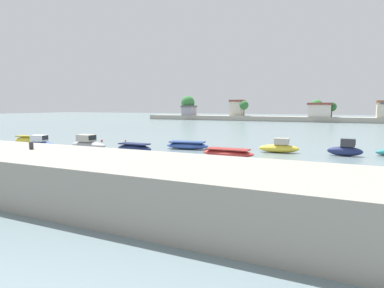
{
  "coord_description": "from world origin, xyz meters",
  "views": [
    {
      "loc": [
        24.49,
        -20.38,
        5.23
      ],
      "look_at": [
        8.76,
        12.99,
        0.94
      ],
      "focal_mm": 30.42,
      "sensor_mm": 36.0,
      "label": 1
    }
  ],
  "objects_px": {
    "moored_boat_5": "(228,153)",
    "moored_boat_7": "(345,150)",
    "moored_boat_3": "(134,148)",
    "moored_boat_6": "(279,147)",
    "moored_boat_1": "(40,144)",
    "mooring_buoy_0": "(102,141)",
    "moored_boat_0": "(27,140)",
    "moored_boat_2": "(88,143)",
    "mooring_bollard": "(31,146)",
    "moored_boat_4": "(187,145)",
    "mooring_buoy_4": "(125,141)"
  },
  "relations": [
    {
      "from": "moored_boat_5",
      "to": "moored_boat_7",
      "type": "xyz_separation_m",
      "value": [
        11.03,
        5.94,
        0.24
      ]
    },
    {
      "from": "moored_boat_3",
      "to": "moored_boat_6",
      "type": "height_order",
      "value": "moored_boat_6"
    },
    {
      "from": "moored_boat_1",
      "to": "mooring_buoy_0",
      "type": "bearing_deg",
      "value": 75.54
    },
    {
      "from": "mooring_buoy_0",
      "to": "moored_boat_1",
      "type": "bearing_deg",
      "value": -93.48
    },
    {
      "from": "moored_boat_6",
      "to": "moored_boat_0",
      "type": "bearing_deg",
      "value": -176.52
    },
    {
      "from": "moored_boat_1",
      "to": "moored_boat_2",
      "type": "xyz_separation_m",
      "value": [
        4.27,
        3.58,
        -0.04
      ]
    },
    {
      "from": "moored_boat_0",
      "to": "moored_boat_2",
      "type": "height_order",
      "value": "moored_boat_2"
    },
    {
      "from": "mooring_bollard",
      "to": "moored_boat_7",
      "type": "height_order",
      "value": "mooring_bollard"
    },
    {
      "from": "moored_boat_0",
      "to": "moored_boat_7",
      "type": "distance_m",
      "value": 40.25
    },
    {
      "from": "moored_boat_3",
      "to": "moored_boat_5",
      "type": "bearing_deg",
      "value": 9.63
    },
    {
      "from": "moored_boat_2",
      "to": "moored_boat_4",
      "type": "distance_m",
      "value": 12.37
    },
    {
      "from": "moored_boat_3",
      "to": "moored_boat_0",
      "type": "bearing_deg",
      "value": -179.96
    },
    {
      "from": "moored_boat_1",
      "to": "mooring_buoy_4",
      "type": "height_order",
      "value": "moored_boat_1"
    },
    {
      "from": "moored_boat_6",
      "to": "mooring_buoy_4",
      "type": "bearing_deg",
      "value": 166.37
    },
    {
      "from": "moored_boat_2",
      "to": "moored_boat_3",
      "type": "bearing_deg",
      "value": -2.52
    },
    {
      "from": "moored_boat_5",
      "to": "moored_boat_3",
      "type": "bearing_deg",
      "value": -170.84
    },
    {
      "from": "moored_boat_3",
      "to": "moored_boat_6",
      "type": "relative_size",
      "value": 0.96
    },
    {
      "from": "moored_boat_1",
      "to": "moored_boat_3",
      "type": "bearing_deg",
      "value": 2.99
    },
    {
      "from": "moored_boat_1",
      "to": "moored_boat_7",
      "type": "distance_m",
      "value": 34.87
    },
    {
      "from": "moored_boat_4",
      "to": "mooring_buoy_4",
      "type": "relative_size",
      "value": 22.7
    },
    {
      "from": "moored_boat_3",
      "to": "moored_boat_6",
      "type": "xyz_separation_m",
      "value": [
        14.78,
        7.12,
        0.07
      ]
    },
    {
      "from": "moored_boat_4",
      "to": "mooring_buoy_0",
      "type": "relative_size",
      "value": 16.53
    },
    {
      "from": "mooring_buoy_0",
      "to": "moored_boat_6",
      "type": "bearing_deg",
      "value": -0.58
    },
    {
      "from": "moored_boat_3",
      "to": "moored_boat_6",
      "type": "bearing_deg",
      "value": 26.45
    },
    {
      "from": "moored_boat_2",
      "to": "mooring_buoy_0",
      "type": "xyz_separation_m",
      "value": [
        -3.64,
        6.7,
        -0.47
      ]
    },
    {
      "from": "moored_boat_5",
      "to": "moored_boat_2",
      "type": "bearing_deg",
      "value": -176.62
    },
    {
      "from": "moored_boat_2",
      "to": "moored_boat_5",
      "type": "xyz_separation_m",
      "value": [
        17.96,
        0.98,
        -0.23
      ]
    },
    {
      "from": "moored_boat_0",
      "to": "moored_boat_7",
      "type": "height_order",
      "value": "moored_boat_7"
    },
    {
      "from": "moored_boat_7",
      "to": "moored_boat_2",
      "type": "bearing_deg",
      "value": -166.19
    },
    {
      "from": "moored_boat_3",
      "to": "moored_boat_7",
      "type": "height_order",
      "value": "moored_boat_7"
    },
    {
      "from": "mooring_bollard",
      "to": "moored_boat_5",
      "type": "bearing_deg",
      "value": 68.52
    },
    {
      "from": "moored_boat_0",
      "to": "moored_boat_3",
      "type": "height_order",
      "value": "moored_boat_0"
    },
    {
      "from": "moored_boat_4",
      "to": "moored_boat_5",
      "type": "relative_size",
      "value": 1.01
    },
    {
      "from": "moored_boat_0",
      "to": "moored_boat_6",
      "type": "xyz_separation_m",
      "value": [
        32.77,
        6.9,
        -0.02
      ]
    },
    {
      "from": "mooring_buoy_4",
      "to": "moored_boat_7",
      "type": "bearing_deg",
      "value": -3.12
    },
    {
      "from": "mooring_bollard",
      "to": "moored_boat_5",
      "type": "xyz_separation_m",
      "value": [
        6.98,
        17.73,
        -2.35
      ]
    },
    {
      "from": "moored_boat_1",
      "to": "moored_boat_2",
      "type": "relative_size",
      "value": 0.8
    },
    {
      "from": "moored_boat_7",
      "to": "mooring_buoy_4",
      "type": "xyz_separation_m",
      "value": [
        -29.69,
        1.62,
        -0.53
      ]
    },
    {
      "from": "moored_boat_3",
      "to": "moored_boat_7",
      "type": "distance_m",
      "value": 22.88
    },
    {
      "from": "mooring_buoy_0",
      "to": "mooring_buoy_4",
      "type": "xyz_separation_m",
      "value": [
        2.94,
        1.83,
        -0.05
      ]
    },
    {
      "from": "moored_boat_4",
      "to": "moored_boat_5",
      "type": "height_order",
      "value": "moored_boat_4"
    },
    {
      "from": "moored_boat_1",
      "to": "moored_boat_2",
      "type": "bearing_deg",
      "value": 28.99
    },
    {
      "from": "mooring_buoy_0",
      "to": "mooring_buoy_4",
      "type": "distance_m",
      "value": 3.46
    },
    {
      "from": "moored_boat_3",
      "to": "moored_boat_6",
      "type": "distance_m",
      "value": 16.4
    },
    {
      "from": "moored_boat_5",
      "to": "mooring_buoy_4",
      "type": "bearing_deg",
      "value": 158.22
    },
    {
      "from": "moored_boat_0",
      "to": "moored_boat_4",
      "type": "bearing_deg",
      "value": -1.63
    },
    {
      "from": "mooring_buoy_4",
      "to": "moored_boat_4",
      "type": "bearing_deg",
      "value": -17.06
    },
    {
      "from": "mooring_bollard",
      "to": "moored_boat_0",
      "type": "bearing_deg",
      "value": 142.92
    },
    {
      "from": "moored_boat_1",
      "to": "moored_boat_5",
      "type": "bearing_deg",
      "value": 0.6
    },
    {
      "from": "moored_boat_0",
      "to": "mooring_bollard",
      "type": "bearing_deg",
      "value": -52.22
    }
  ]
}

